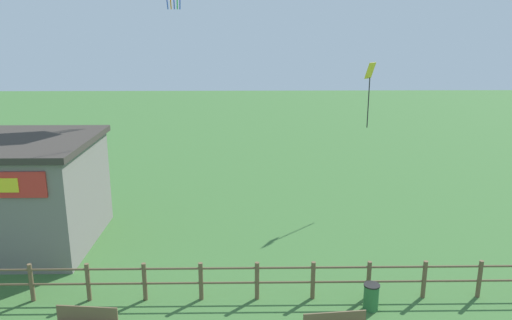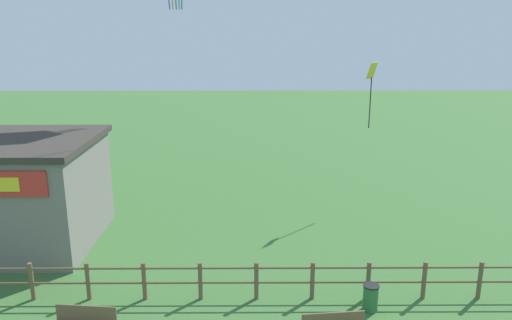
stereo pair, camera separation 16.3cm
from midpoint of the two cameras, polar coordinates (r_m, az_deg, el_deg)
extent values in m
cylinder|color=brown|center=(17.66, -24.01, -12.57)|extent=(0.14, 0.14, 1.27)
cylinder|color=brown|center=(17.04, -18.38, -13.02)|extent=(0.14, 0.14, 1.27)
cylinder|color=brown|center=(16.59, -12.37, -13.37)|extent=(0.14, 0.14, 1.27)
cylinder|color=brown|center=(16.33, -6.09, -13.58)|extent=(0.14, 0.14, 1.27)
cylinder|color=brown|center=(16.25, 0.34, -13.64)|extent=(0.14, 0.14, 1.27)
cylinder|color=brown|center=(16.37, 6.76, -13.53)|extent=(0.14, 0.14, 1.27)
cylinder|color=brown|center=(16.67, 12.99, -13.26)|extent=(0.14, 0.14, 1.27)
cylinder|color=brown|center=(17.16, 18.93, -12.87)|extent=(0.14, 0.14, 1.27)
cylinder|color=brown|center=(17.81, 24.46, -12.38)|extent=(0.14, 0.14, 1.27)
cylinder|color=brown|center=(16.04, 0.35, -12.25)|extent=(17.77, 0.07, 0.07)
cylinder|color=brown|center=(16.28, 0.34, -13.83)|extent=(17.77, 0.07, 0.07)
cube|color=slate|center=(22.14, -27.04, -3.53)|extent=(7.30, 5.43, 4.02)
cube|color=brown|center=(14.35, 9.14, -17.63)|extent=(1.73, 0.21, 0.47)
cube|color=brown|center=(15.20, -18.52, -16.26)|extent=(1.73, 0.22, 0.47)
cylinder|color=#2D6B38|center=(16.19, 13.24, -15.12)|extent=(0.46, 0.46, 0.80)
cylinder|color=black|center=(15.99, 13.33, -13.80)|extent=(0.50, 0.50, 0.04)
cube|color=yellow|center=(24.14, 13.31, 9.91)|extent=(0.58, 0.58, 0.75)
cylinder|color=black|center=(24.31, 13.10, 6.37)|extent=(0.05, 0.05, 2.39)
camera|label=1|loc=(0.08, -89.72, 0.07)|focal=35.00mm
camera|label=2|loc=(0.08, 90.28, -0.07)|focal=35.00mm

